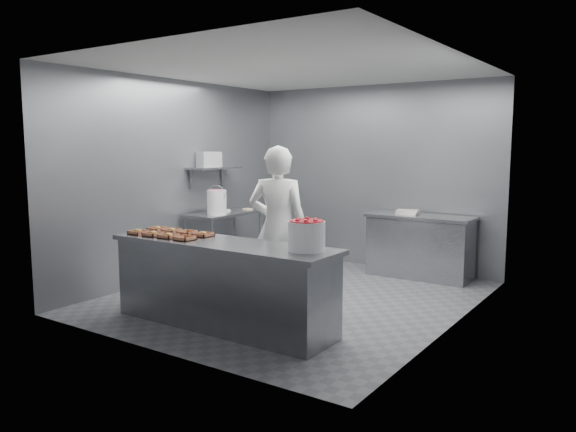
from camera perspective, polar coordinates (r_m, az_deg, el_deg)
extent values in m
plane|color=#4C4C51|center=(7.10, 0.61, -8.23)|extent=(4.50, 4.50, 0.00)
plane|color=white|center=(6.89, 0.65, 14.80)|extent=(4.50, 4.50, 0.00)
cube|color=slate|center=(8.81, 8.76, 3.97)|extent=(4.00, 0.04, 2.80)
cube|color=slate|center=(8.13, -11.22, 3.64)|extent=(0.04, 4.50, 2.80)
cube|color=slate|center=(5.99, 16.80, 2.19)|extent=(0.04, 4.50, 2.80)
cube|color=slate|center=(5.85, -6.71, -2.85)|extent=(2.60, 0.70, 0.05)
cube|color=slate|center=(5.95, -6.65, -7.12)|extent=(2.50, 0.64, 0.85)
cube|color=slate|center=(8.38, -6.53, 0.26)|extent=(0.60, 1.20, 0.04)
cube|color=slate|center=(8.49, -6.46, -4.30)|extent=(0.56, 1.15, 0.03)
cylinder|color=slate|center=(8.21, -10.42, -3.06)|extent=(0.04, 0.04, 0.88)
cylinder|color=slate|center=(7.86, -7.71, -3.47)|extent=(0.04, 0.04, 0.88)
cylinder|color=slate|center=(9.03, -5.42, -2.03)|extent=(0.04, 0.04, 0.88)
cylinder|color=slate|center=(8.71, -2.78, -2.35)|extent=(0.04, 0.04, 0.88)
cube|color=slate|center=(8.19, 13.33, -0.08)|extent=(1.50, 0.60, 0.05)
cube|color=slate|center=(8.26, 13.23, -3.18)|extent=(1.44, 0.55, 0.85)
cube|color=slate|center=(8.43, -7.48, 4.87)|extent=(0.35, 0.90, 0.03)
cube|color=tan|center=(6.52, -14.93, -1.60)|extent=(0.18, 0.18, 0.04)
cube|color=white|center=(6.50, -14.57, -1.70)|extent=(0.10, 0.06, 0.00)
ellipsoid|color=#A36E28|center=(6.53, -14.99, -1.50)|extent=(0.10, 0.10, 0.05)
cube|color=tan|center=(6.35, -13.51, -1.80)|extent=(0.18, 0.18, 0.04)
cube|color=white|center=(6.32, -13.13, -1.91)|extent=(0.10, 0.06, 0.00)
ellipsoid|color=#A36E28|center=(6.35, -13.57, -1.70)|extent=(0.10, 0.10, 0.05)
cube|color=tan|center=(6.17, -12.00, -2.01)|extent=(0.18, 0.18, 0.04)
cube|color=white|center=(6.15, -11.61, -2.12)|extent=(0.10, 0.06, 0.00)
ellipsoid|color=#A36E28|center=(6.18, -12.07, -1.91)|extent=(0.10, 0.10, 0.05)
cube|color=tan|center=(6.00, -10.41, -2.23)|extent=(0.18, 0.18, 0.04)
cube|color=white|center=(5.98, -10.00, -2.35)|extent=(0.10, 0.06, 0.00)
cube|color=tan|center=(6.71, -13.12, -1.30)|extent=(0.18, 0.18, 0.04)
cube|color=white|center=(6.69, -12.76, -1.40)|extent=(0.10, 0.06, 0.00)
ellipsoid|color=#A36E28|center=(6.71, -13.18, -1.20)|extent=(0.10, 0.10, 0.05)
cube|color=tan|center=(6.54, -11.69, -1.48)|extent=(0.18, 0.18, 0.04)
cube|color=white|center=(6.51, -11.31, -1.59)|extent=(0.10, 0.06, 0.00)
ellipsoid|color=#A36E28|center=(6.54, -11.75, -1.39)|extent=(0.10, 0.10, 0.05)
cube|color=tan|center=(6.37, -10.18, -1.68)|extent=(0.18, 0.18, 0.04)
cube|color=white|center=(6.35, -9.79, -1.79)|extent=(0.10, 0.06, 0.00)
cube|color=tan|center=(6.20, -8.59, -1.88)|extent=(0.18, 0.18, 0.04)
cube|color=white|center=(6.19, -8.19, -1.99)|extent=(0.10, 0.06, 0.00)
ellipsoid|color=#A36E28|center=(6.21, -8.66, -1.78)|extent=(0.10, 0.10, 0.05)
imported|color=white|center=(6.46, -1.02, -1.22)|extent=(0.80, 0.66, 1.89)
cylinder|color=white|center=(5.30, 1.90, -2.05)|extent=(0.35, 0.35, 0.28)
cylinder|color=red|center=(5.28, 1.90, -0.65)|extent=(0.33, 0.33, 0.04)
cylinder|color=white|center=(8.06, -7.25, 1.37)|extent=(0.28, 0.28, 0.35)
cylinder|color=pink|center=(8.05, -7.27, 2.58)|extent=(0.26, 0.26, 0.02)
torus|color=slate|center=(8.05, -7.26, 2.12)|extent=(0.29, 0.01, 0.29)
cylinder|color=white|center=(8.43, -6.97, 0.53)|extent=(0.34, 0.34, 0.03)
cube|color=#CCB28C|center=(8.65, -4.13, 0.71)|extent=(0.16, 0.15, 0.02)
cube|color=gray|center=(8.34, -8.05, 5.70)|extent=(0.35, 0.37, 0.22)
cube|color=silver|center=(8.25, 12.08, 0.39)|extent=(0.32, 0.24, 0.06)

